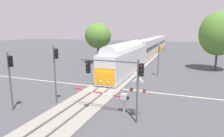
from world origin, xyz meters
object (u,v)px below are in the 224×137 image
at_px(oak_behind_train, 98,36).
at_px(maple_right_background, 219,33).
at_px(traffic_signal_near_left, 10,72).
at_px(traffic_signal_median, 55,65).
at_px(crossing_signal_mast, 138,89).
at_px(commuter_train, 148,48).
at_px(traffic_signal_near_right, 119,74).
at_px(crossing_gate_far, 101,66).
at_px(crossing_gate_near, 117,97).
at_px(traffic_signal_far_side, 159,54).

bearing_deg(oak_behind_train, maple_right_background, 1.01).
xyz_separation_m(traffic_signal_near_left, oak_behind_train, (-3.25, 26.85, 2.48)).
relative_size(traffic_signal_median, traffic_signal_near_left, 1.08).
height_order(crossing_signal_mast, maple_right_background, maple_right_background).
height_order(commuter_train, traffic_signal_near_right, commuter_train).
distance_m(commuter_train, traffic_signal_near_left, 40.43).
bearing_deg(oak_behind_train, crossing_gate_far, -63.42).
height_order(traffic_signal_median, maple_right_background, maple_right_background).
distance_m(crossing_gate_near, traffic_signal_far_side, 15.98).
xyz_separation_m(traffic_signal_median, traffic_signal_near_left, (-2.74, -3.02, -0.30)).
relative_size(commuter_train, crossing_gate_near, 11.34).
bearing_deg(traffic_signal_near_left, traffic_signal_median, 47.76).
height_order(commuter_train, crossing_gate_far, commuter_train).
distance_m(crossing_gate_near, crossing_gate_far, 15.55).
relative_size(commuter_train, traffic_signal_far_side, 12.27).
bearing_deg(commuter_train, maple_right_background, -40.41).
relative_size(crossing_gate_far, traffic_signal_median, 1.01).
xyz_separation_m(crossing_gate_near, crossing_gate_far, (-7.50, 13.62, -0.05)).
xyz_separation_m(traffic_signal_median, oak_behind_train, (-5.99, 23.82, 2.19)).
bearing_deg(traffic_signal_median, oak_behind_train, 104.12).
height_order(crossing_gate_near, crossing_signal_mast, crossing_signal_mast).
bearing_deg(commuter_train, traffic_signal_far_side, -75.13).
relative_size(crossing_gate_far, traffic_signal_near_right, 1.08).
distance_m(crossing_gate_near, maple_right_background, 27.13).
distance_m(crossing_gate_far, traffic_signal_near_left, 17.04).
xyz_separation_m(crossing_gate_near, traffic_signal_near_right, (0.70, -1.63, 2.56)).
relative_size(crossing_signal_mast, oak_behind_train, 0.46).
relative_size(traffic_signal_far_side, oak_behind_train, 0.60).
bearing_deg(crossing_signal_mast, commuter_train, 98.82).
height_order(commuter_train, traffic_signal_median, traffic_signal_median).
xyz_separation_m(commuter_train, crossing_signal_mast, (5.80, -37.37, -0.19)).
distance_m(crossing_gate_far, maple_right_background, 22.15).
bearing_deg(crossing_signal_mast, oak_behind_train, 121.07).
relative_size(commuter_train, oak_behind_train, 7.33).
bearing_deg(traffic_signal_median, maple_right_background, 53.74).
bearing_deg(traffic_signal_median, crossing_signal_mast, -2.34).
relative_size(traffic_signal_far_side, traffic_signal_near_right, 0.97).
xyz_separation_m(crossing_gate_near, maple_right_background, (11.24, 24.10, 5.39)).
relative_size(crossing_signal_mast, traffic_signal_median, 0.70).
height_order(traffic_signal_far_side, maple_right_background, maple_right_background).
bearing_deg(traffic_signal_median, traffic_signal_near_left, -132.24).
bearing_deg(oak_behind_train, traffic_signal_median, -75.88).
height_order(traffic_signal_near_left, maple_right_background, maple_right_background).
bearing_deg(traffic_signal_near_right, crossing_gate_far, 118.29).
distance_m(traffic_signal_far_side, maple_right_background, 12.99).
relative_size(commuter_train, traffic_signal_near_right, 11.86).
xyz_separation_m(commuter_train, crossing_gate_far, (-3.73, -23.26, -1.35)).
bearing_deg(crossing_gate_far, traffic_signal_near_right, -61.71).
bearing_deg(traffic_signal_near_left, commuter_train, 82.15).
bearing_deg(maple_right_background, crossing_gate_far, -150.79).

